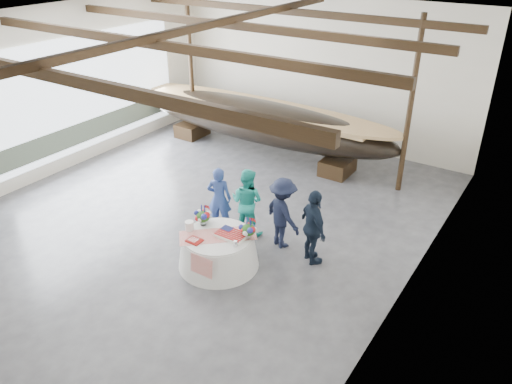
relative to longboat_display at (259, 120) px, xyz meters
The scene contains 14 objects.
floor 4.25m from the longboat_display, 76.70° to the right, with size 10.00×12.00×0.01m, color #3D3D42.
wall_back 2.51m from the longboat_display, 64.57° to the left, with size 10.00×0.02×4.50m, color silver.
wall_left 5.82m from the longboat_display, 135.32° to the right, with size 0.02×12.00×4.50m, color silver.
wall_right 7.27m from the longboat_display, 33.97° to the right, with size 0.02×12.00×4.50m, color silver.
ceiling 5.37m from the longboat_display, 76.70° to the right, with size 10.00×12.00×0.01m, color white.
pavilion_structure 4.52m from the longboat_display, 73.96° to the right, with size 9.80×11.76×4.50m.
open_bay 5.06m from the longboat_display, 143.07° to the right, with size 0.03×7.00×3.20m.
longboat_display is the anchor object (origin of this frame).
banquet_table 5.93m from the longboat_display, 65.01° to the right, with size 1.66×1.66×0.71m.
tabletop_items 5.75m from the longboat_display, 64.43° to the right, with size 1.50×1.44×0.40m.
guest_woman_blue 4.46m from the longboat_display, 68.59° to the right, with size 0.56×0.36×1.52m, color navy.
guest_woman_teal 4.57m from the longboat_display, 60.24° to the right, with size 0.77×0.60×1.58m, color teal.
guest_man_left 5.11m from the longboat_display, 51.22° to the right, with size 1.04×0.60×1.61m, color black.
guest_man_right 5.80m from the longboat_display, 45.97° to the right, with size 0.97×0.40×1.65m, color black.
Camera 1 is at (6.82, -7.95, 6.18)m, focal length 35.00 mm.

